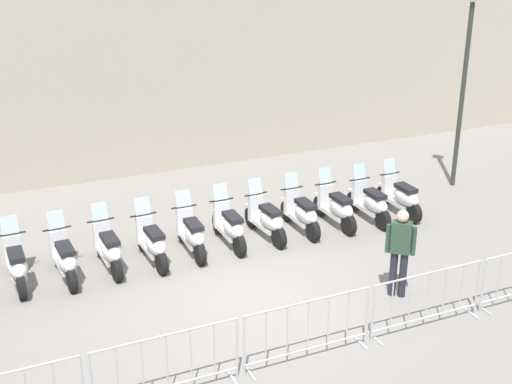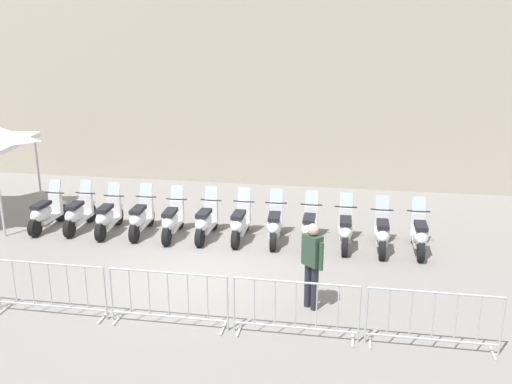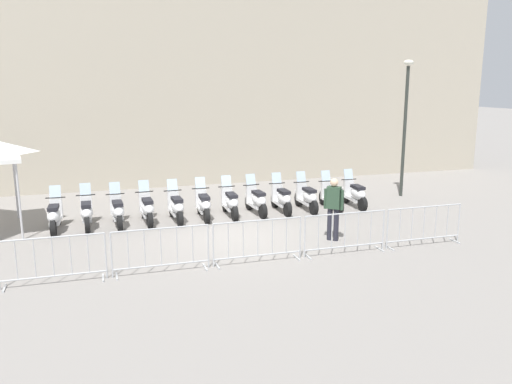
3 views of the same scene
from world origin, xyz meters
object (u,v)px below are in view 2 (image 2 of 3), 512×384
at_px(motorcycle_3, 141,218).
at_px(barrier_segment_3, 296,310).
at_px(motorcycle_0, 46,213).
at_px(motorcycle_9, 345,230).
at_px(barrier_segment_2, 168,299).
at_px(motorcycle_5, 206,222).
at_px(motorcycle_2, 108,217).
at_px(motorcycle_1, 78,214).
at_px(motorcycle_7, 275,225).
at_px(motorcycle_10, 382,233).
at_px(motorcycle_11, 419,235).
at_px(barrier_segment_4, 433,321).
at_px(motorcycle_4, 172,221).
at_px(motorcycle_6, 240,223).
at_px(motorcycle_8, 309,227).
at_px(officer_near_row_end, 312,261).
at_px(barrier_segment_1, 50,289).

relative_size(motorcycle_3, barrier_segment_3, 0.79).
distance_m(motorcycle_0, motorcycle_9, 7.91).
distance_m(motorcycle_0, barrier_segment_3, 8.32).
xyz_separation_m(motorcycle_0, barrier_segment_2, (4.09, -5.00, 0.07)).
bearing_deg(motorcycle_5, motorcycle_0, 171.57).
xyz_separation_m(motorcycle_2, barrier_segment_3, (4.62, -5.08, 0.07)).
relative_size(motorcycle_3, motorcycle_9, 1.00).
distance_m(motorcycle_1, motorcycle_7, 5.27).
distance_m(motorcycle_2, motorcycle_7, 4.40).
height_order(motorcycle_7, motorcycle_10, same).
bearing_deg(motorcycle_11, barrier_segment_4, -102.23).
bearing_deg(motorcycle_2, motorcycle_4, -9.44).
height_order(barrier_segment_3, barrier_segment_4, same).
distance_m(motorcycle_0, motorcycle_6, 5.27).
relative_size(motorcycle_7, motorcycle_8, 1.00).
distance_m(motorcycle_2, motorcycle_5, 2.63).
height_order(motorcycle_7, barrier_segment_4, motorcycle_7).
distance_m(motorcycle_7, officer_near_row_end, 3.53).
bearing_deg(officer_near_row_end, motorcycle_5, 123.01).
bearing_deg(motorcycle_5, motorcycle_6, -6.98).
relative_size(motorcycle_5, officer_near_row_end, 0.99).
bearing_deg(motorcycle_7, motorcycle_3, 171.59).
xyz_separation_m(motorcycle_0, barrier_segment_1, (1.82, -4.63, 0.07)).
bearing_deg(motorcycle_0, motorcycle_1, -2.85).
relative_size(motorcycle_3, motorcycle_8, 1.00).
xyz_separation_m(motorcycle_4, motorcycle_9, (4.35, -0.61, 0.00)).
xyz_separation_m(barrier_segment_2, barrier_segment_4, (4.54, -0.73, 0.00)).
relative_size(motorcycle_0, motorcycle_9, 0.99).
relative_size(motorcycle_2, barrier_segment_1, 0.79).
bearing_deg(motorcycle_9, motorcycle_10, -14.28).
relative_size(motorcycle_3, barrier_segment_2, 0.79).
relative_size(motorcycle_4, barrier_segment_3, 0.79).
relative_size(motorcycle_4, officer_near_row_end, 1.00).
height_order(motorcycle_3, barrier_segment_3, motorcycle_3).
bearing_deg(motorcycle_11, officer_near_row_end, -135.29).
bearing_deg(barrier_segment_4, motorcycle_7, 117.55).
xyz_separation_m(motorcycle_5, motorcycle_10, (4.33, -0.76, 0.00)).
xyz_separation_m(motorcycle_2, motorcycle_9, (6.08, -0.90, 0.00)).
distance_m(motorcycle_0, barrier_segment_1, 4.98).
distance_m(motorcycle_7, barrier_segment_3, 4.50).
relative_size(motorcycle_6, motorcycle_8, 1.00).
xyz_separation_m(motorcycle_8, officer_near_row_end, (-0.23, -3.29, 0.53)).
relative_size(motorcycle_2, officer_near_row_end, 1.00).
xyz_separation_m(motorcycle_1, motorcycle_8, (6.07, -0.97, 0.00)).
relative_size(motorcycle_0, motorcycle_7, 0.99).
xyz_separation_m(motorcycle_0, barrier_segment_4, (8.63, -5.73, 0.07)).
xyz_separation_m(motorcycle_2, motorcycle_4, (1.73, -0.29, 0.00)).
distance_m(barrier_segment_3, officer_near_row_end, 1.21).
bearing_deg(motorcycle_1, motorcycle_7, -9.06).
xyz_separation_m(motorcycle_2, motorcycle_10, (6.93, -1.12, 0.00)).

